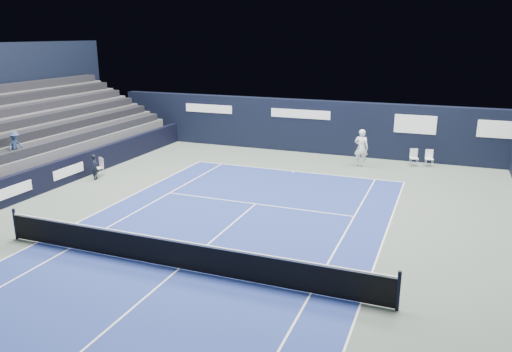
{
  "coord_description": "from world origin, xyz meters",
  "views": [
    {
      "loc": [
        7.14,
        -11.94,
        6.87
      ],
      "look_at": [
        0.11,
        6.14,
        1.3
      ],
      "focal_mm": 35.0,
      "sensor_mm": 36.0,
      "label": 1
    }
  ],
  "objects_px": {
    "folding_chair_back_a": "(414,154)",
    "tennis_net": "(178,254)",
    "line_judge_chair": "(100,166)",
    "folding_chair_back_b": "(429,157)",
    "tennis_player": "(361,148)"
  },
  "relations": [
    {
      "from": "folding_chair_back_a",
      "to": "folding_chair_back_b",
      "type": "distance_m",
      "value": 0.8
    },
    {
      "from": "line_judge_chair",
      "to": "tennis_player",
      "type": "xyz_separation_m",
      "value": [
        11.75,
        6.69,
        0.47
      ]
    },
    {
      "from": "folding_chair_back_b",
      "to": "line_judge_chair",
      "type": "distance_m",
      "value": 17.13
    },
    {
      "from": "line_judge_chair",
      "to": "folding_chair_back_b",
      "type": "bearing_deg",
      "value": 52.03
    },
    {
      "from": "folding_chair_back_a",
      "to": "tennis_player",
      "type": "height_order",
      "value": "tennis_player"
    },
    {
      "from": "line_judge_chair",
      "to": "tennis_player",
      "type": "relative_size",
      "value": 0.46
    },
    {
      "from": "folding_chair_back_a",
      "to": "tennis_net",
      "type": "xyz_separation_m",
      "value": [
        -5.62,
        -15.37,
        -0.11
      ]
    },
    {
      "from": "tennis_net",
      "to": "tennis_player",
      "type": "height_order",
      "value": "tennis_player"
    },
    {
      "from": "line_judge_chair",
      "to": "tennis_net",
      "type": "bearing_deg",
      "value": -16.37
    },
    {
      "from": "folding_chair_back_a",
      "to": "tennis_net",
      "type": "height_order",
      "value": "tennis_net"
    },
    {
      "from": "line_judge_chair",
      "to": "tennis_player",
      "type": "bearing_deg",
      "value": 53.95
    },
    {
      "from": "folding_chair_back_b",
      "to": "line_judge_chair",
      "type": "height_order",
      "value": "line_judge_chair"
    },
    {
      "from": "line_judge_chair",
      "to": "tennis_net",
      "type": "relative_size",
      "value": 0.07
    },
    {
      "from": "folding_chair_back_b",
      "to": "tennis_player",
      "type": "distance_m",
      "value": 3.68
    },
    {
      "from": "tennis_player",
      "to": "line_judge_chair",
      "type": "bearing_deg",
      "value": -150.36
    }
  ]
}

